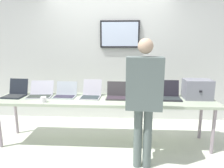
{
  "coord_description": "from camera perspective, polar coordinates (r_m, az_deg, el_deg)",
  "views": [
    {
      "loc": [
        0.3,
        -3.09,
        1.63
      ],
      "look_at": [
        0.12,
        0.03,
        0.98
      ],
      "focal_mm": 32.7,
      "sensor_mm": 36.0,
      "label": 1
    }
  ],
  "objects": [
    {
      "name": "coffee_mug",
      "position": [
        3.19,
        -18.59,
        -4.15
      ],
      "size": [
        0.08,
        0.08,
        0.08
      ],
      "color": "white",
      "rests_on": "workbench"
    },
    {
      "name": "equipment_box",
      "position": [
        3.46,
        22.73,
        -1.34
      ],
      "size": [
        0.42,
        0.3,
        0.31
      ],
      "color": "slate",
      "rests_on": "workbench"
    },
    {
      "name": "laptop_station_1",
      "position": [
        3.55,
        -19.36,
        -2.38
      ],
      "size": [
        0.41,
        0.39,
        0.23
      ],
      "color": "#AFAFBB",
      "rests_on": "workbench"
    },
    {
      "name": "ground",
      "position": [
        3.51,
        -2.06,
        -16.21
      ],
      "size": [
        8.0,
        8.0,
        0.04
      ],
      "primitive_type": "cube",
      "color": "beige"
    },
    {
      "name": "laptop_station_4",
      "position": [
        3.26,
        1.29,
        -2.9
      ],
      "size": [
        0.33,
        0.29,
        0.25
      ],
      "color": "#3C383B",
      "rests_on": "workbench"
    },
    {
      "name": "laptop_station_2",
      "position": [
        3.41,
        -12.92,
        -2.59
      ],
      "size": [
        0.35,
        0.31,
        0.23
      ],
      "color": "#A8B1B8",
      "rests_on": "workbench"
    },
    {
      "name": "laptop_station_5",
      "position": [
        3.28,
        8.54,
        -2.89
      ],
      "size": [
        0.35,
        0.34,
        0.26
      ],
      "color": "#B1B1B9",
      "rests_on": "workbench"
    },
    {
      "name": "laptop_station_3",
      "position": [
        3.32,
        -5.85,
        -2.63
      ],
      "size": [
        0.32,
        0.38,
        0.26
      ],
      "color": "#B1ADB8",
      "rests_on": "workbench"
    },
    {
      "name": "person",
      "position": [
        2.56,
        8.96,
        -2.34
      ],
      "size": [
        0.46,
        0.61,
        1.67
      ],
      "color": "#55625F",
      "rests_on": "ground"
    },
    {
      "name": "laptop_station_0",
      "position": [
        3.71,
        -25.33,
        -2.14
      ],
      "size": [
        0.34,
        0.35,
        0.27
      ],
      "color": "#1F252D",
      "rests_on": "workbench"
    },
    {
      "name": "workbench",
      "position": [
        3.24,
        -2.15,
        -4.88
      ],
      "size": [
        3.42,
        0.7,
        0.75
      ],
      "color": "#A4B196",
      "rests_on": "ground"
    },
    {
      "name": "laptop_station_6",
      "position": [
        3.35,
        15.54,
        -2.86
      ],
      "size": [
        0.36,
        0.34,
        0.27
      ],
      "color": "black",
      "rests_on": "workbench"
    },
    {
      "name": "back_wall",
      "position": [
        4.23,
        -0.69,
        8.76
      ],
      "size": [
        8.0,
        0.11,
        2.8
      ],
      "color": "beige",
      "rests_on": "ground"
    }
  ]
}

